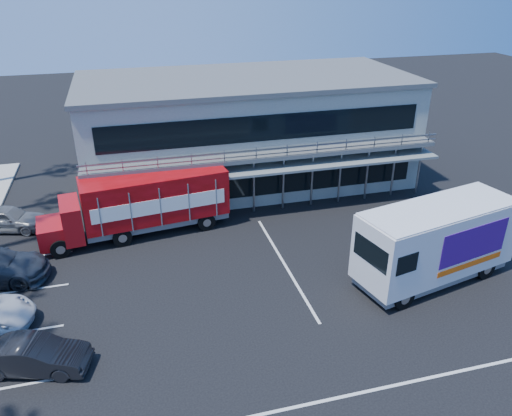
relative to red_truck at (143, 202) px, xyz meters
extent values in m
plane|color=black|center=(4.72, -8.41, -1.94)|extent=(120.00, 120.00, 0.00)
cube|color=gray|center=(7.72, 6.59, 1.56)|extent=(22.00, 10.00, 7.00)
cube|color=#515454|center=(7.72, 6.59, 5.21)|extent=(22.40, 10.40, 0.30)
cube|color=#515454|center=(7.72, 0.99, 1.66)|extent=(22.00, 1.20, 0.25)
cube|color=gray|center=(7.72, 0.44, 2.16)|extent=(22.00, 0.08, 0.90)
cube|color=slate|center=(7.72, 0.69, 0.96)|extent=(22.00, 1.80, 0.15)
cube|color=black|center=(7.72, 1.57, -0.34)|extent=(20.00, 0.06, 1.60)
cube|color=black|center=(7.72, 1.57, 3.26)|extent=(20.00, 0.06, 1.60)
cube|color=#9C0C10|center=(-4.97, -0.65, -0.93)|extent=(1.69, 2.43, 1.21)
cube|color=#9C0C10|center=(-3.88, -0.50, -0.38)|extent=(1.32, 2.62, 2.11)
cube|color=black|center=(-3.88, -0.50, 0.23)|extent=(0.33, 2.13, 0.70)
cube|color=#B00A12|center=(0.72, 0.09, 0.28)|extent=(8.31, 3.53, 2.62)
cube|color=slate|center=(0.72, 0.09, -1.28)|extent=(8.26, 3.16, 0.30)
cube|color=white|center=(0.88, -1.16, 0.18)|extent=(7.35, 0.98, 0.86)
cube|color=white|center=(0.55, 1.35, 0.18)|extent=(7.35, 0.98, 0.86)
cylinder|color=black|center=(-4.53, -1.71, -1.41)|extent=(1.07, 0.41, 1.05)
cylinder|color=black|center=(-4.82, 0.49, -1.41)|extent=(1.07, 0.41, 1.05)
cylinder|color=black|center=(-1.34, -1.29, -1.41)|extent=(1.07, 0.41, 1.05)
cylinder|color=black|center=(-1.62, 0.91, -1.41)|extent=(1.07, 0.41, 1.05)
cylinder|color=black|center=(3.45, -0.67, -1.41)|extent=(1.07, 0.41, 1.05)
cylinder|color=black|center=(3.17, 1.53, -1.41)|extent=(1.07, 0.41, 1.05)
cube|color=silver|center=(13.28, -8.51, 0.31)|extent=(8.45, 4.42, 3.22)
cube|color=slate|center=(13.28, -8.51, -1.48)|extent=(8.08, 4.08, 0.40)
cube|color=black|center=(9.37, -9.36, 0.65)|extent=(0.54, 2.22, 1.09)
cube|color=silver|center=(13.28, -8.51, 1.95)|extent=(8.28, 4.33, 0.09)
cube|color=#3B0C70|center=(14.48, -9.67, 0.54)|extent=(4.05, 0.92, 1.72)
cube|color=#3B0C70|center=(13.88, -6.95, 0.54)|extent=(4.05, 0.92, 1.72)
cube|color=#F2590C|center=(14.48, -9.68, -0.61)|extent=(4.05, 0.91, 0.29)
cylinder|color=black|center=(10.73, -10.31, -1.38)|extent=(1.14, 0.51, 1.10)
cylinder|color=black|center=(10.21, -7.93, -1.38)|extent=(1.14, 0.51, 1.10)
cylinder|color=black|center=(15.90, -9.18, -1.38)|extent=(1.14, 0.51, 1.10)
cylinder|color=black|center=(15.38, -6.80, -1.38)|extent=(1.14, 0.51, 1.10)
imported|color=black|center=(-4.78, -10.09, -1.26)|extent=(4.31, 2.49, 1.34)
imported|color=slate|center=(-7.78, 2.39, -1.20)|extent=(4.64, 2.86, 1.48)
camera|label=1|loc=(-0.43, -26.31, 12.07)|focal=35.00mm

